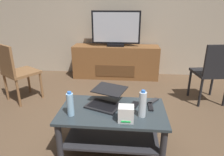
# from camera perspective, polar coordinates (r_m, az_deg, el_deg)

# --- Properties ---
(ground_plane) EXTENTS (7.68, 7.68, 0.00)m
(ground_plane) POSITION_cam_1_polar(r_m,az_deg,el_deg) (2.27, -2.05, -18.82)
(ground_plane) COLOR brown
(back_wall) EXTENTS (6.40, 0.12, 2.80)m
(back_wall) POSITION_cam_1_polar(r_m,az_deg,el_deg) (4.26, 2.15, 19.95)
(back_wall) COLOR #B2A38C
(back_wall) RESTS_ON ground
(coffee_table) EXTENTS (1.05, 0.60, 0.45)m
(coffee_table) POSITION_cam_1_polar(r_m,az_deg,el_deg) (2.06, 0.13, -12.59)
(coffee_table) COLOR #2D383D
(coffee_table) RESTS_ON ground
(media_cabinet) EXTENTS (1.72, 0.45, 0.66)m
(media_cabinet) POSITION_cam_1_polar(r_m,az_deg,el_deg) (4.09, 1.09, 4.74)
(media_cabinet) COLOR brown
(media_cabinet) RESTS_ON ground
(television) EXTENTS (0.94, 0.20, 0.67)m
(television) POSITION_cam_1_polar(r_m,az_deg,el_deg) (3.94, 1.13, 13.85)
(television) COLOR black
(television) RESTS_ON media_cabinet
(dining_chair) EXTENTS (0.50, 0.50, 0.93)m
(dining_chair) POSITION_cam_1_polar(r_m,az_deg,el_deg) (3.25, 27.09, 1.91)
(dining_chair) COLOR black
(dining_chair) RESTS_ON ground
(side_chair) EXTENTS (0.61, 0.61, 0.91)m
(side_chair) POSITION_cam_1_polar(r_m,az_deg,el_deg) (3.31, -26.05, 2.11)
(side_chair) COLOR brown
(side_chair) RESTS_ON ground
(laptop) EXTENTS (0.45, 0.47, 0.16)m
(laptop) POSITION_cam_1_polar(r_m,az_deg,el_deg) (2.06, -1.76, -6.04)
(laptop) COLOR black
(laptop) RESTS_ON coffee_table
(router_box) EXTENTS (0.14, 0.12, 0.14)m
(router_box) POSITION_cam_1_polar(r_m,az_deg,el_deg) (1.79, 4.07, -10.23)
(router_box) COLOR white
(router_box) RESTS_ON coffee_table
(water_bottle_near) EXTENTS (0.07, 0.07, 0.24)m
(water_bottle_near) POSITION_cam_1_polar(r_m,az_deg,el_deg) (1.89, -11.97, -7.40)
(water_bottle_near) COLOR #99C6E5
(water_bottle_near) RESTS_ON coffee_table
(water_bottle_far) EXTENTS (0.07, 0.07, 0.26)m
(water_bottle_far) POSITION_cam_1_polar(r_m,az_deg,el_deg) (1.84, 8.82, -7.49)
(water_bottle_far) COLOR silver
(water_bottle_far) RESTS_ON coffee_table
(cell_phone) EXTENTS (0.11, 0.16, 0.01)m
(cell_phone) POSITION_cam_1_polar(r_m,az_deg,el_deg) (2.08, 6.50, -7.62)
(cell_phone) COLOR black
(cell_phone) RESTS_ON coffee_table
(tv_remote) EXTENTS (0.13, 0.15, 0.02)m
(tv_remote) POSITION_cam_1_polar(r_m,az_deg,el_deg) (2.17, 11.76, -6.57)
(tv_remote) COLOR #2D2D30
(tv_remote) RESTS_ON coffee_table
(soundbar_remote) EXTENTS (0.05, 0.16, 0.02)m
(soundbar_remote) POSITION_cam_1_polar(r_m,az_deg,el_deg) (2.06, 11.05, -8.11)
(soundbar_remote) COLOR black
(soundbar_remote) RESTS_ON coffee_table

